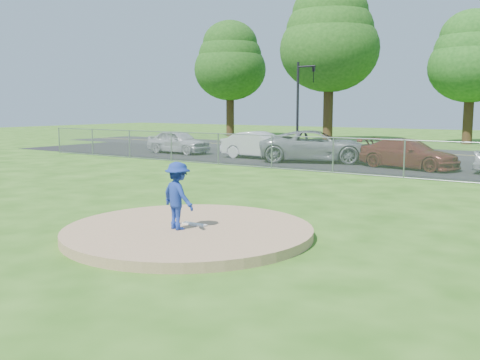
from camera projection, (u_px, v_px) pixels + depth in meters
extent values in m
plane|color=#275813|center=(360.00, 182.00, 19.85)|extent=(120.00, 120.00, 0.00)
cylinder|color=#A37D59|center=(189.00, 231.00, 11.62)|extent=(5.40, 5.40, 0.20)
cube|color=white|center=(194.00, 224.00, 11.76)|extent=(0.60, 0.15, 0.04)
cube|color=gray|center=(379.00, 158.00, 21.39)|extent=(40.00, 0.06, 1.50)
cube|color=black|center=(411.00, 166.00, 25.19)|extent=(50.00, 8.00, 0.01)
cube|color=#242426|center=(449.00, 154.00, 31.35)|extent=(60.00, 7.00, 0.01)
cylinder|color=#332012|center=(230.00, 114.00, 50.63)|extent=(0.74, 0.74, 4.20)
ellipsoid|color=#194512|center=(230.00, 70.00, 50.07)|extent=(6.72, 6.72, 5.71)
ellipsoid|color=#194512|center=(230.00, 57.00, 49.91)|extent=(5.91, 5.91, 5.03)
ellipsoid|color=#194512|center=(230.00, 44.00, 49.75)|extent=(5.11, 5.11, 4.34)
cylinder|color=#342213|center=(328.00, 111.00, 42.86)|extent=(0.78, 0.78, 4.90)
ellipsoid|color=#1C4C14|center=(329.00, 50.00, 42.20)|extent=(7.84, 7.84, 6.66)
ellipsoid|color=#1C4C14|center=(330.00, 32.00, 42.01)|extent=(6.90, 6.90, 5.86)
ellipsoid|color=#1C4C14|center=(330.00, 14.00, 41.83)|extent=(5.96, 5.96, 5.06)
cylinder|color=#352213|center=(468.00, 118.00, 39.86)|extent=(0.72, 0.72, 3.85)
ellipsoid|color=#1B5416|center=(471.00, 67.00, 39.35)|extent=(6.16, 6.16, 5.24)
ellipsoid|color=#1B5416|center=(472.00, 52.00, 39.20)|extent=(5.42, 5.42, 4.61)
ellipsoid|color=#1B5416|center=(473.00, 37.00, 39.05)|extent=(4.68, 4.68, 3.98)
cylinder|color=black|center=(298.00, 106.00, 34.31)|extent=(0.16, 0.16, 5.60)
cylinder|color=black|center=(307.00, 66.00, 33.63)|extent=(1.20, 0.12, 0.12)
imported|color=black|center=(313.00, 74.00, 33.44)|extent=(0.16, 0.20, 1.00)
imported|color=navy|center=(178.00, 196.00, 11.30)|extent=(1.04, 0.76, 1.44)
cone|color=#E13F0B|center=(277.00, 153.00, 28.32)|extent=(0.35, 0.35, 0.67)
imported|color=silver|center=(178.00, 142.00, 31.99)|extent=(4.14, 1.78, 1.39)
imported|color=silver|center=(261.00, 145.00, 28.85)|extent=(4.38, 1.63, 1.43)
imported|color=gray|center=(316.00, 146.00, 27.08)|extent=(6.26, 4.61, 1.58)
imported|color=maroon|center=(409.00, 154.00, 24.18)|extent=(4.86, 2.75, 1.33)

